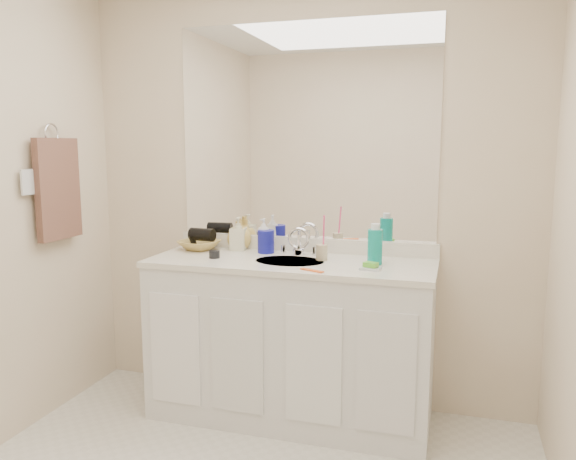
# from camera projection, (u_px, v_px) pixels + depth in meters

# --- Properties ---
(wall_back) EXTENTS (2.60, 0.02, 2.40)m
(wall_back) POSITION_uv_depth(u_px,v_px,m) (304.00, 196.00, 3.20)
(wall_back) COLOR beige
(wall_back) RESTS_ON floor
(vanity_cabinet) EXTENTS (1.50, 0.55, 0.85)m
(vanity_cabinet) POSITION_uv_depth(u_px,v_px,m) (291.00, 342.00, 3.06)
(vanity_cabinet) COLOR silver
(vanity_cabinet) RESTS_ON floor
(countertop) EXTENTS (1.52, 0.57, 0.03)m
(countertop) POSITION_uv_depth(u_px,v_px,m) (291.00, 263.00, 2.99)
(countertop) COLOR silver
(countertop) RESTS_ON vanity_cabinet
(backsplash) EXTENTS (1.52, 0.03, 0.08)m
(backsplash) POSITION_uv_depth(u_px,v_px,m) (304.00, 244.00, 3.23)
(backsplash) COLOR white
(backsplash) RESTS_ON countertop
(sink_basin) EXTENTS (0.37, 0.37, 0.02)m
(sink_basin) POSITION_uv_depth(u_px,v_px,m) (290.00, 263.00, 2.97)
(sink_basin) COLOR #BAB3A3
(sink_basin) RESTS_ON countertop
(faucet) EXTENTS (0.02, 0.02, 0.11)m
(faucet) POSITION_uv_depth(u_px,v_px,m) (299.00, 245.00, 3.13)
(faucet) COLOR silver
(faucet) RESTS_ON countertop
(mirror) EXTENTS (1.48, 0.01, 1.20)m
(mirror) POSITION_uv_depth(u_px,v_px,m) (304.00, 132.00, 3.14)
(mirror) COLOR white
(mirror) RESTS_ON wall_back
(blue_mug) EXTENTS (0.12, 0.12, 0.13)m
(blue_mug) POSITION_uv_depth(u_px,v_px,m) (266.00, 242.00, 3.18)
(blue_mug) COLOR #14168F
(blue_mug) RESTS_ON countertop
(tan_cup) EXTENTS (0.08, 0.08, 0.08)m
(tan_cup) POSITION_uv_depth(u_px,v_px,m) (322.00, 252.00, 2.99)
(tan_cup) COLOR #C3B289
(tan_cup) RESTS_ON countertop
(toothbrush) EXTENTS (0.02, 0.04, 0.18)m
(toothbrush) POSITION_uv_depth(u_px,v_px,m) (324.00, 232.00, 2.97)
(toothbrush) COLOR #F8417D
(toothbrush) RESTS_ON tan_cup
(mouthwash_bottle) EXTENTS (0.10, 0.10, 0.18)m
(mouthwash_bottle) POSITION_uv_depth(u_px,v_px,m) (375.00, 247.00, 2.88)
(mouthwash_bottle) COLOR #0C9486
(mouthwash_bottle) RESTS_ON countertop
(soap_dish) EXTENTS (0.11, 0.09, 0.01)m
(soap_dish) POSITION_uv_depth(u_px,v_px,m) (371.00, 268.00, 2.77)
(soap_dish) COLOR silver
(soap_dish) RESTS_ON countertop
(green_soap) EXTENTS (0.08, 0.07, 0.02)m
(green_soap) POSITION_uv_depth(u_px,v_px,m) (371.00, 265.00, 2.76)
(green_soap) COLOR #5FC32F
(green_soap) RESTS_ON soap_dish
(orange_comb) EXTENTS (0.13, 0.08, 0.01)m
(orange_comb) POSITION_uv_depth(u_px,v_px,m) (312.00, 270.00, 2.74)
(orange_comb) COLOR #F45919
(orange_comb) RESTS_ON countertop
(dark_jar) EXTENTS (0.07, 0.07, 0.04)m
(dark_jar) POSITION_uv_depth(u_px,v_px,m) (214.00, 254.00, 3.04)
(dark_jar) COLOR black
(dark_jar) RESTS_ON countertop
(soap_bottle_white) EXTENTS (0.09, 0.09, 0.19)m
(soap_bottle_white) POSITION_uv_depth(u_px,v_px,m) (264.00, 235.00, 3.21)
(soap_bottle_white) COLOR white
(soap_bottle_white) RESTS_ON countertop
(soap_bottle_cream) EXTENTS (0.10, 0.10, 0.19)m
(soap_bottle_cream) POSITION_uv_depth(u_px,v_px,m) (238.00, 234.00, 3.26)
(soap_bottle_cream) COLOR beige
(soap_bottle_cream) RESTS_ON countertop
(soap_bottle_yellow) EXTENTS (0.16, 0.16, 0.18)m
(soap_bottle_yellow) POSITION_uv_depth(u_px,v_px,m) (239.00, 234.00, 3.29)
(soap_bottle_yellow) COLOR #D3B052
(soap_bottle_yellow) RESTS_ON countertop
(wicker_basket) EXTENTS (0.27, 0.27, 0.06)m
(wicker_basket) POSITION_uv_depth(u_px,v_px,m) (199.00, 245.00, 3.28)
(wicker_basket) COLOR #AF8E46
(wicker_basket) RESTS_ON countertop
(hair_dryer) EXTENTS (0.16, 0.09, 0.07)m
(hair_dryer) POSITION_uv_depth(u_px,v_px,m) (202.00, 235.00, 3.27)
(hair_dryer) COLOR black
(hair_dryer) RESTS_ON wicker_basket
(towel_ring) EXTENTS (0.01, 0.11, 0.11)m
(towel_ring) POSITION_uv_depth(u_px,v_px,m) (51.00, 133.00, 3.02)
(towel_ring) COLOR silver
(towel_ring) RESTS_ON wall_left
(hand_towel) EXTENTS (0.04, 0.32, 0.55)m
(hand_towel) POSITION_uv_depth(u_px,v_px,m) (58.00, 189.00, 3.05)
(hand_towel) COLOR #472E26
(hand_towel) RESTS_ON towel_ring
(switch_plate) EXTENTS (0.01, 0.08, 0.13)m
(switch_plate) POSITION_uv_depth(u_px,v_px,m) (27.00, 182.00, 2.86)
(switch_plate) COLOR silver
(switch_plate) RESTS_ON wall_left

